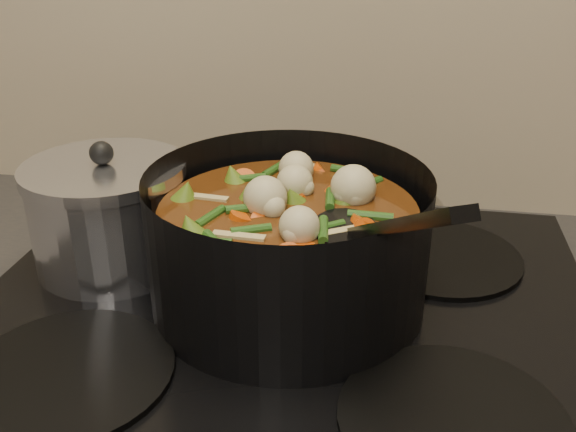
# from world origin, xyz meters

# --- Properties ---
(stovetop) EXTENTS (0.62, 0.54, 0.03)m
(stovetop) POSITION_xyz_m (0.00, 1.93, 0.92)
(stovetop) COLOR black
(stovetop) RESTS_ON counter
(stockpot) EXTENTS (0.33, 0.36, 0.20)m
(stockpot) POSITION_xyz_m (0.00, 1.95, 0.99)
(stockpot) COLOR black
(stockpot) RESTS_ON stovetop
(saucepan) EXTENTS (0.17, 0.17, 0.14)m
(saucepan) POSITION_xyz_m (-0.20, 1.99, 0.99)
(saucepan) COLOR silver
(saucepan) RESTS_ON stovetop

